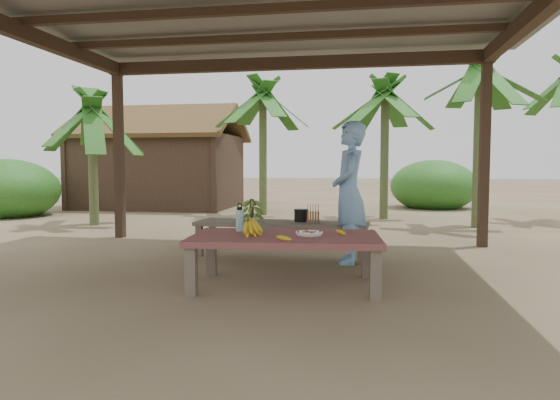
% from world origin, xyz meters
% --- Properties ---
extents(ground, '(80.00, 80.00, 0.00)m').
position_xyz_m(ground, '(0.00, 0.00, 0.00)').
color(ground, brown).
rests_on(ground, ground).
extents(pavilion, '(6.60, 5.60, 2.95)m').
position_xyz_m(pavilion, '(-0.01, -0.01, 2.78)').
color(pavilion, black).
rests_on(pavilion, ground).
extents(work_table, '(1.88, 1.15, 0.50)m').
position_xyz_m(work_table, '(0.36, -0.51, 0.43)').
color(work_table, brown).
rests_on(work_table, ground).
extents(bench, '(2.24, 0.76, 0.45)m').
position_xyz_m(bench, '(0.07, 1.03, 0.39)').
color(bench, brown).
rests_on(bench, ground).
extents(ripe_banana_bunch, '(0.29, 0.25, 0.16)m').
position_xyz_m(ripe_banana_bunch, '(0.01, -0.57, 0.58)').
color(ripe_banana_bunch, yellow).
rests_on(ripe_banana_bunch, work_table).
extents(plate, '(0.26, 0.26, 0.04)m').
position_xyz_m(plate, '(0.59, -0.48, 0.52)').
color(plate, white).
rests_on(plate, work_table).
extents(loose_banana_front, '(0.16, 0.08, 0.04)m').
position_xyz_m(loose_banana_front, '(0.41, -0.86, 0.52)').
color(loose_banana_front, yellow).
rests_on(loose_banana_front, work_table).
extents(loose_banana_side, '(0.14, 0.15, 0.04)m').
position_xyz_m(loose_banana_side, '(0.89, -0.37, 0.52)').
color(loose_banana_side, yellow).
rests_on(loose_banana_side, work_table).
extents(water_flask, '(0.08, 0.08, 0.29)m').
position_xyz_m(water_flask, '(-0.14, -0.29, 0.62)').
color(water_flask, '#3DA4C0').
rests_on(water_flask, work_table).
extents(green_banana_stalk, '(0.28, 0.28, 0.30)m').
position_xyz_m(green_banana_stalk, '(-0.32, 1.06, 0.60)').
color(green_banana_stalk, '#598C2D').
rests_on(green_banana_stalk, bench).
extents(cooking_pot, '(0.18, 0.18, 0.15)m').
position_xyz_m(cooking_pot, '(0.32, 1.09, 0.53)').
color(cooking_pot, black).
rests_on(cooking_pot, bench).
extents(skewer_rack, '(0.19, 0.09, 0.24)m').
position_xyz_m(skewer_rack, '(0.49, 0.95, 0.57)').
color(skewer_rack, '#A57F47').
rests_on(skewer_rack, bench).
extents(woman, '(0.45, 0.65, 1.70)m').
position_xyz_m(woman, '(0.93, 0.76, 0.85)').
color(woman, '#7CB0EA').
rests_on(woman, ground).
extents(hut, '(4.40, 3.43, 2.85)m').
position_xyz_m(hut, '(-4.50, 8.00, 1.10)').
color(hut, black).
rests_on(hut, ground).
extents(banana_plant_ne, '(1.80, 1.80, 3.22)m').
position_xyz_m(banana_plant_ne, '(3.21, 4.63, 2.73)').
color(banana_plant_ne, '#596638').
rests_on(banana_plant_ne, ground).
extents(banana_plant_n, '(1.80, 1.80, 2.97)m').
position_xyz_m(banana_plant_n, '(1.54, 5.86, 2.49)').
color(banana_plant_n, '#596638').
rests_on(banana_plant_n, ground).
extents(banana_plant_nw, '(1.80, 1.80, 3.09)m').
position_xyz_m(banana_plant_nw, '(-1.23, 6.25, 2.60)').
color(banana_plant_nw, '#596638').
rests_on(banana_plant_nw, ground).
extents(banana_plant_w, '(1.80, 1.80, 2.48)m').
position_xyz_m(banana_plant_w, '(-4.11, 3.77, 2.01)').
color(banana_plant_w, '#596638').
rests_on(banana_plant_w, ground).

